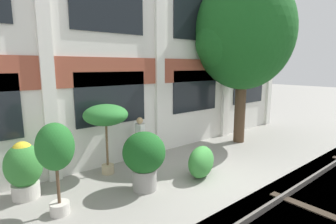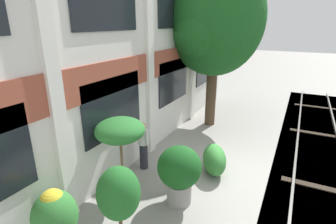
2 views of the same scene
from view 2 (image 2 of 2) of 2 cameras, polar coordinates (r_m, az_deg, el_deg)
ground_plane at (r=8.97m, az=11.72°, el=-11.71°), size 80.00×80.00×0.00m
apartment_facade at (r=8.97m, az=-5.78°, el=14.22°), size 15.86×0.64×7.60m
rail_tracks at (r=8.91m, az=30.15°, el=-15.41°), size 23.50×2.80×0.43m
broadleaf_tree at (r=11.62m, az=10.18°, el=18.72°), size 4.25×4.05×7.00m
potted_plant_low_pan at (r=5.13m, az=-10.64°, el=-17.88°), size 0.81×0.81×2.10m
potted_plant_stone_basin at (r=6.84m, az=2.49°, el=-12.67°), size 1.13×1.13×1.59m
potted_plant_tall_urn at (r=7.00m, az=-10.40°, el=-4.39°), size 1.32×1.32×2.16m
potted_plant_glazed_jar at (r=6.09m, az=-23.31°, el=-20.53°), size 0.90×0.90×1.46m
resident_by_doorway at (r=8.41m, az=-5.39°, el=-7.00°), size 0.34×0.48×1.59m
topiary_hedge at (r=8.43m, az=10.05°, el=-10.15°), size 1.46×1.20×0.91m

